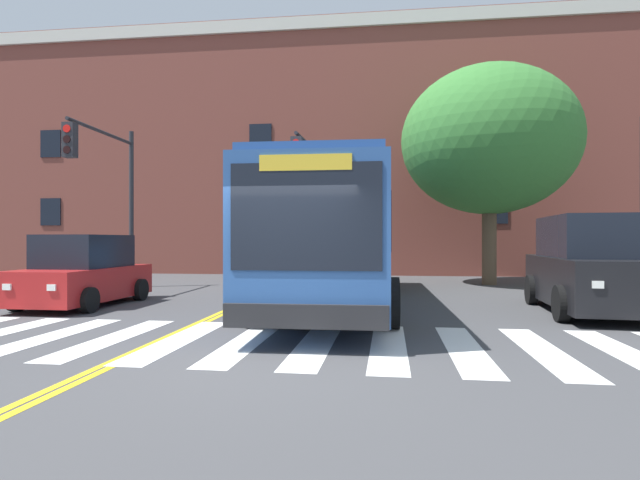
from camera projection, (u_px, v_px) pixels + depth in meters
ground_plane at (268, 359)px, 7.09m from camera, size 120.00×120.00×0.00m
crosswalk at (281, 343)px, 8.19m from camera, size 13.49×3.79×0.01m
lane_line_yellow_inner at (298, 277)px, 22.34m from camera, size 0.12×36.00×0.01m
lane_line_yellow_outer at (302, 277)px, 22.32m from camera, size 0.12×36.00×0.01m
city_bus at (337, 238)px, 13.35m from camera, size 3.07×12.12×3.21m
car_red_near_lane at (84, 273)px, 12.87m from camera, size 2.07×3.98×1.82m
car_black_far_lane at (591, 267)px, 11.49m from camera, size 2.50×4.81×2.25m
traffic_light_far_corner at (108, 176)px, 16.34m from camera, size 0.35×3.90×5.59m
traffic_light_overhead at (311, 184)px, 17.27m from camera, size 0.46×4.13×5.32m
street_tree_curbside_large at (489, 141)px, 18.77m from camera, size 8.62×8.56×8.21m
building_facade at (375, 155)px, 26.73m from camera, size 41.46×6.46×12.53m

